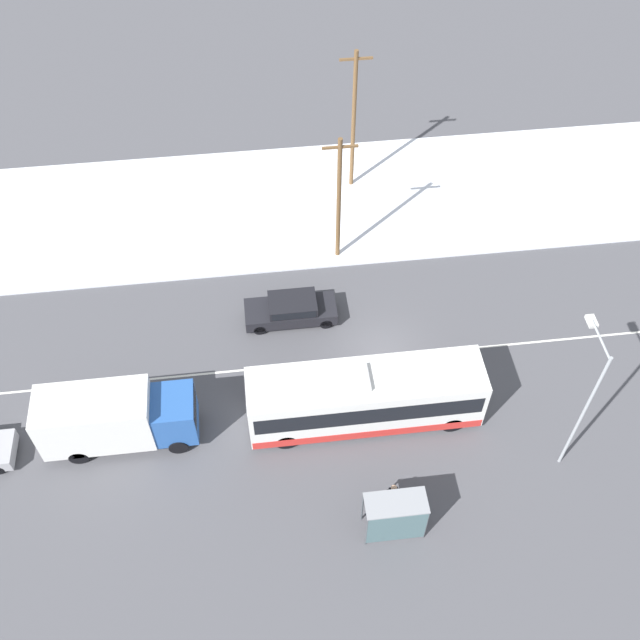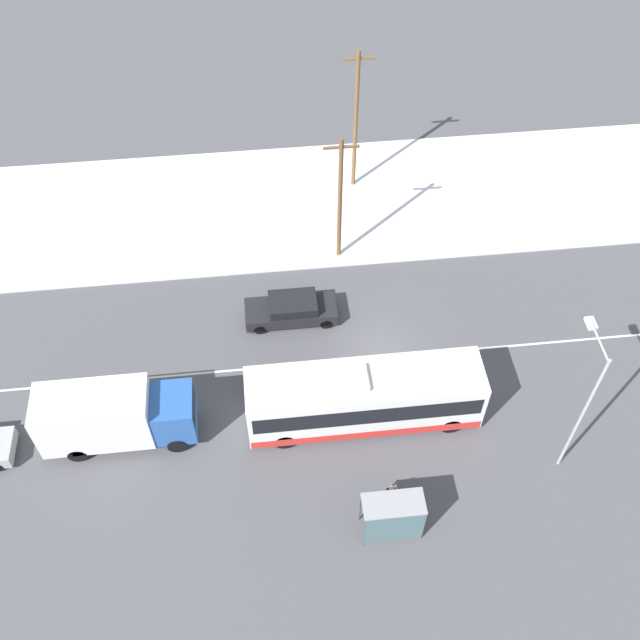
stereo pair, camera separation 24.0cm
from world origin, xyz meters
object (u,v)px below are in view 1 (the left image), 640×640
at_px(city_bus, 365,398).
at_px(sedan_car, 291,309).
at_px(pedestrian_at_stop, 393,493).
at_px(bus_shelter, 396,517).
at_px(streetlamp, 586,393).
at_px(utility_pole_snowlot, 354,120).
at_px(utility_pole_roadside, 339,199).
at_px(box_truck, 114,417).

height_order(city_bus, sedan_car, city_bus).
height_order(pedestrian_at_stop, bus_shelter, bus_shelter).
relative_size(pedestrian_at_stop, streetlamp, 0.21).
bearing_deg(sedan_car, utility_pole_snowlot, -114.41).
bearing_deg(utility_pole_roadside, box_truck, -137.58).
bearing_deg(sedan_car, utility_pole_roadside, -124.91).
xyz_separation_m(utility_pole_roadside, utility_pole_snowlot, (1.64, 5.91, 0.53)).
height_order(box_truck, utility_pole_snowlot, utility_pole_snowlot).
bearing_deg(bus_shelter, box_truck, 152.45).
relative_size(streetlamp, utility_pole_snowlot, 0.87).
xyz_separation_m(sedan_car, bus_shelter, (3.16, -12.31, 0.88)).
height_order(pedestrian_at_stop, utility_pole_roadside, utility_pole_roadside).
bearing_deg(city_bus, utility_pole_roadside, 89.01).
bearing_deg(bus_shelter, sedan_car, 104.41).
bearing_deg(box_truck, sedan_car, 36.18).
xyz_separation_m(streetlamp, utility_pole_roadside, (-8.29, 13.67, -0.70)).
relative_size(sedan_car, pedestrian_at_stop, 2.90).
bearing_deg(box_truck, city_bus, -1.08).
xyz_separation_m(city_bus, box_truck, (-11.32, 0.21, 0.12)).
distance_m(bus_shelter, utility_pole_roadside, 16.79).
height_order(utility_pole_roadside, utility_pole_snowlot, utility_pole_snowlot).
bearing_deg(city_bus, box_truck, 178.92).
xyz_separation_m(city_bus, pedestrian_at_stop, (0.53, -4.51, -0.67)).
bearing_deg(bus_shelter, pedestrian_at_stop, 82.79).
distance_m(city_bus, utility_pole_snowlot, 17.01).
xyz_separation_m(streetlamp, utility_pole_snowlot, (-6.65, 19.58, -0.17)).
distance_m(bus_shelter, utility_pole_snowlot, 22.77).
bearing_deg(utility_pole_snowlot, utility_pole_roadside, -105.48).
relative_size(pedestrian_at_stop, bus_shelter, 0.64).
height_order(city_bus, box_truck, city_bus).
bearing_deg(sedan_car, streetlamp, 140.25).
bearing_deg(sedan_car, bus_shelter, 104.41).
xyz_separation_m(box_truck, sedan_car, (8.51, 6.22, -0.99)).
distance_m(bus_shelter, streetlamp, 9.22).
bearing_deg(utility_pole_roadside, utility_pole_snowlot, 74.52).
xyz_separation_m(sedan_car, utility_pole_roadside, (2.99, 4.29, 3.41)).
distance_m(city_bus, streetlamp, 9.53).
height_order(streetlamp, utility_pole_snowlot, utility_pole_snowlot).
bearing_deg(city_bus, pedestrian_at_stop, -83.32).
bearing_deg(box_truck, utility_pole_roadside, 42.42).
bearing_deg(utility_pole_snowlot, box_truck, -128.66).
height_order(box_truck, streetlamp, streetlamp).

